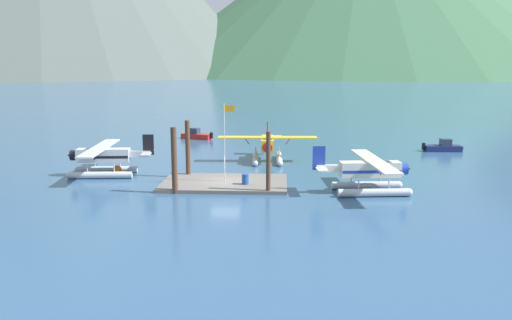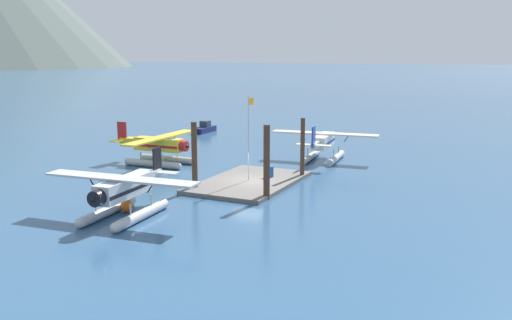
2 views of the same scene
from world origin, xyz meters
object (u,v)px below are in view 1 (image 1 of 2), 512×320
object	(u,v)px
seaplane_cream_stbd_aft	(370,174)
boat_navy_open_east	(444,147)
mooring_buoy	(117,170)
seaplane_yellow_bow_right	(267,147)
seaplane_silver_port_fwd	(103,159)
boat_red_open_north	(196,135)
flagpole	(226,134)
fuel_drum	(245,179)

from	to	relation	value
seaplane_cream_stbd_aft	boat_navy_open_east	bearing A→B (deg)	59.59
mooring_buoy	seaplane_yellow_bow_right	size ratio (longest dim) A/B	0.08
seaplane_cream_stbd_aft	seaplane_silver_port_fwd	bearing A→B (deg)	167.44
boat_navy_open_east	seaplane_silver_port_fwd	bearing A→B (deg)	-156.74
mooring_buoy	boat_red_open_north	world-z (taller)	boat_red_open_north
seaplane_yellow_bow_right	flagpole	bearing A→B (deg)	-106.49
fuel_drum	boat_red_open_north	bearing A→B (deg)	107.44
seaplane_yellow_bow_right	seaplane_silver_port_fwd	xyz separation A→B (m)	(-14.96, -7.89, 0.00)
flagpole	mooring_buoy	world-z (taller)	flagpole
seaplane_cream_stbd_aft	seaplane_silver_port_fwd	distance (m)	24.19
flagpole	fuel_drum	world-z (taller)	flagpole
fuel_drum	mooring_buoy	distance (m)	13.28
seaplane_cream_stbd_aft	boat_red_open_north	size ratio (longest dim) A/B	2.23
flagpole	seaplane_cream_stbd_aft	distance (m)	12.42
seaplane_yellow_bow_right	seaplane_silver_port_fwd	bearing A→B (deg)	-152.20
mooring_buoy	seaplane_cream_stbd_aft	xyz separation A→B (m)	(22.57, -5.89, 1.16)
fuel_drum	seaplane_cream_stbd_aft	distance (m)	10.25
flagpole	boat_navy_open_east	bearing A→B (deg)	37.47
seaplane_yellow_bow_right	seaplane_cream_stbd_aft	bearing A→B (deg)	-56.66
seaplane_cream_stbd_aft	boat_navy_open_east	distance (m)	23.92
flagpole	seaplane_yellow_bow_right	xyz separation A→B (m)	(3.23, 10.91, -2.84)
fuel_drum	boat_navy_open_east	xyz separation A→B (m)	(22.24, 19.43, -0.25)
seaplane_cream_stbd_aft	mooring_buoy	bearing A→B (deg)	165.37
fuel_drum	seaplane_yellow_bow_right	bearing A→B (deg)	82.85
mooring_buoy	seaplane_cream_stbd_aft	world-z (taller)	seaplane_cream_stbd_aft
flagpole	seaplane_silver_port_fwd	size ratio (longest dim) A/B	0.64
seaplane_silver_port_fwd	boat_navy_open_east	xyz separation A→B (m)	(35.70, 15.35, -1.09)
seaplane_silver_port_fwd	flagpole	bearing A→B (deg)	-14.46
fuel_drum	mooring_buoy	size ratio (longest dim) A/B	1.04
seaplane_yellow_bow_right	boat_navy_open_east	distance (m)	22.07
seaplane_silver_port_fwd	boat_red_open_north	world-z (taller)	seaplane_silver_port_fwd
mooring_buoy	boat_red_open_north	xyz separation A→B (m)	(3.54, 23.54, 0.07)
seaplane_cream_stbd_aft	boat_navy_open_east	xyz separation A→B (m)	(12.09, 20.61, -1.09)
flagpole	seaplane_silver_port_fwd	bearing A→B (deg)	165.54
seaplane_cream_stbd_aft	seaplane_silver_port_fwd	world-z (taller)	same
seaplane_yellow_bow_right	fuel_drum	bearing A→B (deg)	-97.15
flagpole	boat_navy_open_east	distance (m)	30.46
flagpole	boat_red_open_north	xyz separation A→B (m)	(-7.15, 27.20, -3.93)
seaplane_silver_port_fwd	boat_navy_open_east	size ratio (longest dim) A/B	2.14
seaplane_yellow_bow_right	seaplane_cream_stbd_aft	size ratio (longest dim) A/B	1.00
flagpole	boat_red_open_north	distance (m)	28.39
flagpole	mooring_buoy	xyz separation A→B (m)	(-10.69, 3.66, -4.00)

